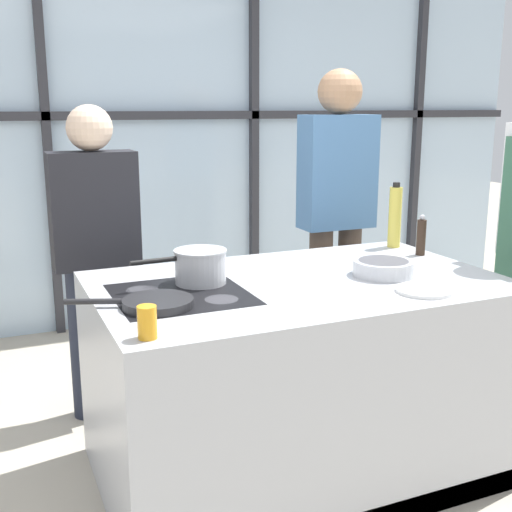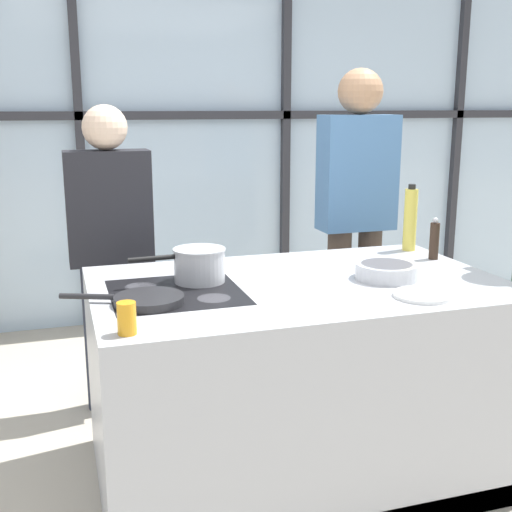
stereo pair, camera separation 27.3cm
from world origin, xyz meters
TOP-DOWN VIEW (x-y plane):
  - ground_plane at (0.00, 0.00)m, footprint 18.00×18.00m
  - back_window_wall at (0.00, 2.33)m, footprint 6.40×0.10m
  - demo_island at (-0.00, -0.00)m, footprint 1.73×1.06m
  - spectator_far_left at (-0.70, 0.89)m, footprint 0.43×0.23m
  - spectator_center_left at (0.70, 0.89)m, footprint 0.44×0.25m
  - frying_pan at (-0.66, -0.12)m, footprint 0.46×0.27m
  - saucepan at (-0.40, 0.12)m, footprint 0.41×0.22m
  - white_plate at (0.38, -0.35)m, footprint 0.23×0.23m
  - mixing_bowl at (0.38, -0.07)m, footprint 0.27×0.27m
  - oil_bottle at (0.76, 0.40)m, footprint 0.07×0.07m
  - pepper_grinder at (0.77, 0.19)m, footprint 0.05×0.05m
  - juice_glass_near at (-0.76, -0.43)m, footprint 0.06×0.06m

SIDE VIEW (x-z plane):
  - ground_plane at x=0.00m, z-range 0.00..0.00m
  - demo_island at x=0.00m, z-range 0.00..0.88m
  - white_plate at x=0.38m, z-range 0.88..0.90m
  - frying_pan at x=-0.66m, z-range 0.88..0.92m
  - spectator_far_left at x=-0.70m, z-range 0.11..1.72m
  - mixing_bowl at x=0.38m, z-range 0.88..0.95m
  - juice_glass_near at x=-0.76m, z-range 0.88..0.99m
  - saucepan at x=-0.40m, z-range 0.89..1.03m
  - pepper_grinder at x=0.77m, z-range 0.87..1.08m
  - oil_bottle at x=0.76m, z-range 0.87..1.21m
  - spectator_center_left at x=0.70m, z-range 0.14..1.95m
  - back_window_wall at x=0.00m, z-range 0.00..2.80m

